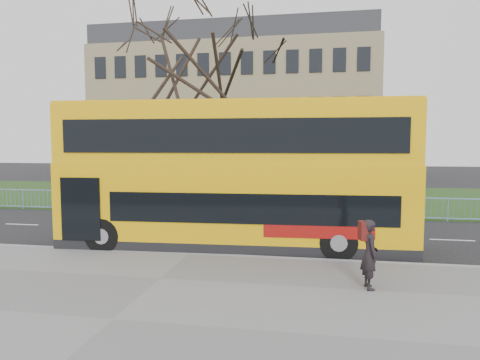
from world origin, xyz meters
name	(u,v)px	position (x,y,z in m)	size (l,w,h in m)	color
ground	(202,246)	(0.00, 0.00, 0.00)	(120.00, 120.00, 0.00)	black
pavement	(113,322)	(0.00, -6.75, 0.06)	(80.00, 10.50, 0.12)	slate
kerb	(189,255)	(0.00, -1.55, 0.07)	(80.00, 0.20, 0.14)	gray
grass_verge	(257,196)	(0.00, 14.30, 0.04)	(80.00, 15.40, 0.08)	#1A3513
guard_railing	(236,205)	(0.00, 6.60, 0.55)	(40.00, 0.12, 1.10)	#79A8D7
bare_tree	(196,86)	(-3.00, 10.00, 6.97)	(9.64, 9.64, 13.77)	black
civic_building	(238,115)	(-5.00, 35.00, 7.00)	(30.00, 15.00, 14.00)	#877756
yellow_bus	(234,172)	(1.18, -0.08, 2.64)	(11.86, 3.34, 4.92)	#EBAD09
pedestrian	(370,254)	(5.22, -3.99, 0.96)	(0.61, 0.40, 1.68)	black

